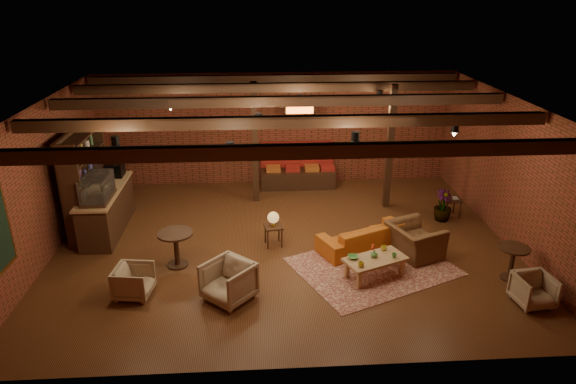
{
  "coord_description": "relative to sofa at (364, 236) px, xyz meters",
  "views": [
    {
      "loc": [
        -0.56,
        -10.22,
        5.44
      ],
      "look_at": [
        0.11,
        0.2,
        1.2
      ],
      "focal_mm": 32.0,
      "sensor_mm": 36.0,
      "label": 1
    }
  ],
  "objects": [
    {
      "name": "rug",
      "position": [
        0.04,
        -0.81,
        -0.3
      ],
      "size": [
        3.72,
        3.36,
        0.01
      ],
      "primitive_type": "cube",
      "rotation": [
        0.0,
        0.0,
        0.42
      ],
      "color": "maroon",
      "rests_on": "floor"
    },
    {
      "name": "wall_right",
      "position": [
        3.24,
        0.27,
        1.3
      ],
      "size": [
        0.02,
        8.0,
        3.2
      ],
      "primitive_type": "cube",
      "color": "brown",
      "rests_on": "ground"
    },
    {
      "name": "floor",
      "position": [
        -1.76,
        0.27,
        -0.3
      ],
      "size": [
        10.0,
        10.0,
        0.0
      ],
      "primitive_type": "plane",
      "color": "#3E1E0F",
      "rests_on": "ground"
    },
    {
      "name": "post_right",
      "position": [
        1.04,
        2.27,
        1.3
      ],
      "size": [
        0.16,
        0.16,
        3.2
      ],
      "primitive_type": "cube",
      "color": "black",
      "rests_on": "ground"
    },
    {
      "name": "ceiling_beams",
      "position": [
        -1.76,
        0.27,
        2.78
      ],
      "size": [
        9.8,
        6.4,
        0.22
      ],
      "primitive_type": null,
      "color": "black",
      "rests_on": "ceiling"
    },
    {
      "name": "sofa",
      "position": [
        0.0,
        0.0,
        0.0
      ],
      "size": [
        2.21,
        1.59,
        0.6
      ],
      "primitive_type": "imported",
      "rotation": [
        0.0,
        0.0,
        3.57
      ],
      "color": "#BD5B1A",
      "rests_on": "floor"
    },
    {
      "name": "wall_back",
      "position": [
        -1.76,
        4.27,
        1.3
      ],
      "size": [
        10.0,
        0.02,
        3.2
      ],
      "primitive_type": "cube",
      "color": "brown",
      "rests_on": "ground"
    },
    {
      "name": "service_counter",
      "position": [
        -5.86,
        1.27,
        0.5
      ],
      "size": [
        0.8,
        2.5,
        1.6
      ],
      "primitive_type": null,
      "color": "black",
      "rests_on": "ground"
    },
    {
      "name": "wall_left",
      "position": [
        -6.76,
        0.27,
        1.3
      ],
      "size": [
        0.02,
        8.0,
        3.2
      ],
      "primitive_type": "cube",
      "color": "brown",
      "rests_on": "ground"
    },
    {
      "name": "service_sign",
      "position": [
        -1.16,
        3.37,
        2.05
      ],
      "size": [
        0.86,
        0.06,
        0.3
      ],
      "primitive_type": "cube",
      "color": "orange",
      "rests_on": "ceiling"
    },
    {
      "name": "coffee_table",
      "position": [
        -0.04,
        -1.2,
        0.07
      ],
      "size": [
        1.37,
        1.04,
        0.67
      ],
      "rotation": [
        0.0,
        0.0,
        0.4
      ],
      "color": "#997547",
      "rests_on": "floor"
    },
    {
      "name": "round_table_left",
      "position": [
        -4.01,
        -0.5,
        0.21
      ],
      "size": [
        0.73,
        0.73,
        0.76
      ],
      "color": "black",
      "rests_on": "floor"
    },
    {
      "name": "armchair_right",
      "position": [
        1.01,
        -0.37,
        0.17
      ],
      "size": [
        1.05,
        1.26,
        0.94
      ],
      "primitive_type": "imported",
      "rotation": [
        0.0,
        0.0,
        1.95
      ],
      "color": "brown",
      "rests_on": "floor"
    },
    {
      "name": "plant_tall",
      "position": [
        2.22,
        1.32,
        0.88
      ],
      "size": [
        1.73,
        1.73,
        2.36
      ],
      "primitive_type": "imported",
      "rotation": [
        0.0,
        0.0,
        0.4
      ],
      "color": "#4C7F4C",
      "rests_on": "floor"
    },
    {
      "name": "armchair_a",
      "position": [
        -4.66,
        -1.57,
        0.03
      ],
      "size": [
        0.69,
        0.73,
        0.67
      ],
      "primitive_type": "imported",
      "rotation": [
        0.0,
        0.0,
        1.43
      ],
      "color": "#C6B199",
      "rests_on": "floor"
    },
    {
      "name": "round_table_right",
      "position": [
        2.64,
        -1.43,
        0.16
      ],
      "size": [
        0.6,
        0.6,
        0.7
      ],
      "color": "black",
      "rests_on": "floor"
    },
    {
      "name": "plant_counter",
      "position": [
        -5.76,
        1.47,
        0.92
      ],
      "size": [
        0.35,
        0.39,
        0.3
      ],
      "primitive_type": "imported",
      "color": "#337F33",
      "rests_on": "service_counter"
    },
    {
      "name": "banquette",
      "position": [
        -1.16,
        3.82,
        0.2
      ],
      "size": [
        2.1,
        0.7,
        1.0
      ],
      "primitive_type": null,
      "color": "#A9231C",
      "rests_on": "ground"
    },
    {
      "name": "wall_front",
      "position": [
        -1.76,
        -3.73,
        1.3
      ],
      "size": [
        10.0,
        0.02,
        3.2
      ],
      "primitive_type": "cube",
      "color": "brown",
      "rests_on": "ground"
    },
    {
      "name": "side_table_book",
      "position": [
        2.51,
        1.54,
        0.14
      ],
      "size": [
        0.46,
        0.46,
        0.5
      ],
      "rotation": [
        0.0,
        0.0,
        0.06
      ],
      "color": "black",
      "rests_on": "floor"
    },
    {
      "name": "ceiling_spotlights",
      "position": [
        -1.76,
        0.27,
        2.56
      ],
      "size": [
        6.4,
        4.4,
        0.28
      ],
      "primitive_type": null,
      "color": "black",
      "rests_on": "ceiling"
    },
    {
      "name": "armchair_b",
      "position": [
        -2.89,
        -1.8,
        0.11
      ],
      "size": [
        1.1,
        1.09,
        0.82
      ],
      "primitive_type": "imported",
      "rotation": [
        0.0,
        0.0,
        -0.73
      ],
      "color": "#C6B199",
      "rests_on": "floor"
    },
    {
      "name": "post_left",
      "position": [
        -2.36,
        2.87,
        1.3
      ],
      "size": [
        0.16,
        0.16,
        3.2
      ],
      "primitive_type": "cube",
      "color": "black",
      "rests_on": "ground"
    },
    {
      "name": "ceiling_pipe",
      "position": [
        -1.76,
        1.87,
        2.55
      ],
      "size": [
        9.6,
        0.12,
        0.12
      ],
      "primitive_type": "cylinder",
      "rotation": [
        0.0,
        1.57,
        0.0
      ],
      "color": "black",
      "rests_on": "ceiling"
    },
    {
      "name": "side_table_lamp",
      "position": [
        -1.99,
        0.27,
        0.31
      ],
      "size": [
        0.44,
        0.44,
        0.81
      ],
      "rotation": [
        0.0,
        0.0,
        0.16
      ],
      "color": "black",
      "rests_on": "floor"
    },
    {
      "name": "armchair_far",
      "position": [
        2.64,
        -2.32,
        0.02
      ],
      "size": [
        0.69,
        0.66,
        0.65
      ],
      "primitive_type": "imported",
      "rotation": [
        0.0,
        0.0,
        0.11
      ],
      "color": "#C6B199",
      "rests_on": "floor"
    },
    {
      "name": "shelving_hutch",
      "position": [
        -6.26,
        1.37,
        0.9
      ],
      "size": [
        0.52,
        2.0,
        2.4
      ],
      "primitive_type": null,
      "color": "black",
      "rests_on": "ground"
    },
    {
      "name": "ceiling",
      "position": [
        -1.76,
        0.27,
        2.9
      ],
      "size": [
        10.0,
        8.0,
        0.02
      ],
      "primitive_type": "cube",
      "color": "black",
      "rests_on": "wall_back"
    }
  ]
}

